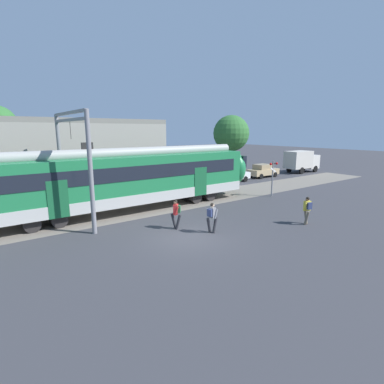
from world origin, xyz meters
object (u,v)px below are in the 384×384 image
(pedestrian_red, at_px, (176,212))
(pedestrian_yellow, at_px, (307,208))
(parked_car_tan, at_px, (263,171))
(crossing_signal, at_px, (273,173))
(parked_car_white, at_px, (232,175))
(pedestrian_grey, at_px, (212,215))
(box_truck, at_px, (302,160))

(pedestrian_red, bearing_deg, pedestrian_yellow, -30.41)
(pedestrian_yellow, bearing_deg, pedestrian_red, 149.59)
(pedestrian_yellow, distance_m, parked_car_tan, 18.26)
(parked_car_tan, relative_size, crossing_signal, 1.33)
(parked_car_white, distance_m, parked_car_tan, 5.28)
(pedestrian_red, distance_m, pedestrian_grey, 2.06)
(pedestrian_red, bearing_deg, parked_car_tan, 27.56)
(pedestrian_yellow, distance_m, crossing_signal, 7.72)
(pedestrian_yellow, height_order, parked_car_white, pedestrian_yellow)
(parked_car_white, bearing_deg, pedestrian_grey, -137.51)
(pedestrian_red, xyz_separation_m, crossing_signal, (11.12, 2.30, 1.02))
(pedestrian_grey, height_order, parked_car_white, pedestrian_grey)
(pedestrian_yellow, bearing_deg, pedestrian_grey, 158.18)
(parked_car_white, distance_m, box_truck, 12.60)
(parked_car_tan, bearing_deg, box_truck, -1.75)
(parked_car_tan, height_order, box_truck, box_truck)
(pedestrian_grey, relative_size, parked_car_white, 0.41)
(pedestrian_red, height_order, parked_car_tan, pedestrian_red)
(pedestrian_grey, relative_size, crossing_signal, 0.56)
(pedestrian_grey, height_order, parked_car_tan, pedestrian_grey)
(pedestrian_grey, relative_size, box_truck, 0.32)
(pedestrian_yellow, relative_size, parked_car_tan, 0.42)
(pedestrian_red, bearing_deg, crossing_signal, 11.67)
(crossing_signal, bearing_deg, box_truck, 25.94)
(parked_car_tan, bearing_deg, pedestrian_grey, -146.86)
(pedestrian_grey, bearing_deg, pedestrian_yellow, -21.82)
(pedestrian_red, xyz_separation_m, parked_car_white, (13.47, 9.57, -0.21))
(pedestrian_red, distance_m, parked_car_white, 16.52)
(pedestrian_red, relative_size, pedestrian_grey, 1.00)
(box_truck, bearing_deg, parked_car_tan, 178.25)
(parked_car_tan, xyz_separation_m, box_truck, (7.30, -0.22, 0.79))
(box_truck, bearing_deg, pedestrian_grey, -155.66)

